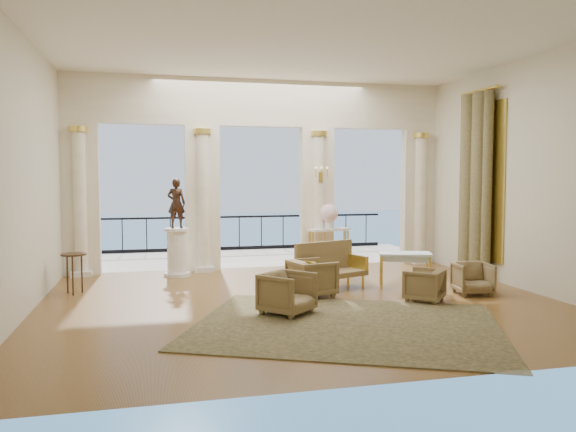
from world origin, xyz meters
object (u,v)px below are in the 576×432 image
object	(u,v)px
armchair_d	(312,276)
armchair_a	(287,291)
armchair_c	(424,283)
settee	(329,266)
side_table	(74,259)
armchair_b	(473,277)
pedestal	(177,253)
game_table	(405,256)
statue	(176,203)
console_table	(329,235)

from	to	relation	value
armchair_d	armchair_a	bearing A→B (deg)	132.92
armchair_c	settee	xyz separation A→B (m)	(-1.31, 1.44, 0.14)
side_table	armchair_c	bearing A→B (deg)	-19.07
armchair_b	pedestal	distance (m)	6.26
armchair_b	game_table	bearing A→B (deg)	146.23
settee	statue	distance (m)	3.77
armchair_b	armchair_d	xyz separation A→B (m)	(-3.00, 0.51, 0.05)
armchair_a	statue	world-z (taller)	statue
settee	pedestal	distance (m)	3.58
armchair_d	armchair_b	bearing A→B (deg)	-114.55
armchair_b	game_table	xyz separation A→B (m)	(-0.96, 0.90, 0.30)
armchair_d	statue	world-z (taller)	statue
armchair_b	settee	distance (m)	2.72
settee	game_table	bearing A→B (deg)	-29.26
armchair_c	armchair_d	bearing A→B (deg)	-70.96
settee	pedestal	size ratio (longest dim) A/B	1.41
armchair_b	armchair_d	world-z (taller)	armchair_d
armchair_d	pedestal	distance (m)	3.62
armchair_d	pedestal	size ratio (longest dim) A/B	0.71
side_table	armchair_d	bearing A→B (deg)	-16.52
console_table	side_table	bearing A→B (deg)	-177.95
armchair_c	side_table	xyz separation A→B (m)	(-6.13, 2.12, 0.34)
armchair_a	pedestal	size ratio (longest dim) A/B	0.70
settee	side_table	bearing A→B (deg)	150.89
armchair_a	armchair_c	world-z (taller)	armchair_a
armchair_b	side_table	size ratio (longest dim) A/B	0.86
settee	console_table	size ratio (longest dim) A/B	1.41
game_table	side_table	distance (m)	6.40
armchair_c	settee	world-z (taller)	settee
armchair_d	settee	xyz separation A→B (m)	(0.52, 0.60, 0.08)
armchair_d	pedestal	world-z (taller)	pedestal
armchair_c	settee	distance (m)	1.95
armchair_a	armchair_c	distance (m)	2.61
armchair_c	side_table	world-z (taller)	side_table
console_table	statue	bearing A→B (deg)	169.54
armchair_b	side_table	bearing A→B (deg)	175.44
game_table	armchair_b	bearing A→B (deg)	-23.06
armchair_b	settee	xyz separation A→B (m)	(-2.47, 1.11, 0.13)
armchair_d	console_table	distance (m)	3.43
pedestal	console_table	size ratio (longest dim) A/B	1.00
settee	pedestal	bearing A→B (deg)	121.70
armchair_c	side_table	size ratio (longest dim) A/B	0.83
settee	game_table	size ratio (longest dim) A/B	1.32
armchair_b	pedestal	xyz separation A→B (m)	(-5.33, 3.28, 0.19)
armchair_a	pedestal	xyz separation A→B (m)	(-1.58, 3.96, 0.14)
armchair_c	armchair_d	distance (m)	2.01
armchair_b	game_table	size ratio (longest dim) A/B	0.58
game_table	side_table	bearing A→B (deg)	-168.09
game_table	statue	xyz separation A→B (m)	(-4.37, 2.38, 1.00)
armchair_c	game_table	size ratio (longest dim) A/B	0.56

